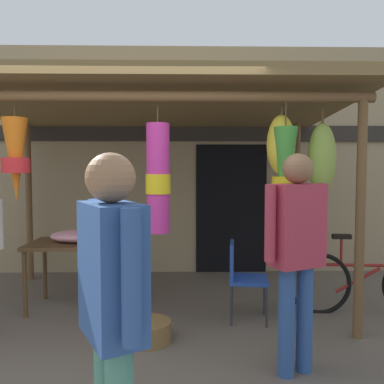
# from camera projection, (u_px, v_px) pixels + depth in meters

# --- Properties ---
(ground_plane) EXTENTS (30.00, 30.00, 0.00)m
(ground_plane) POSITION_uv_depth(u_px,v_px,m) (128.00, 336.00, 3.78)
(ground_plane) COLOR #60564C
(shop_facade) EXTENTS (10.87, 0.29, 3.50)m
(shop_facade) POSITION_uv_depth(u_px,v_px,m) (150.00, 161.00, 6.16)
(shop_facade) COLOR #9E8966
(shop_facade) RESTS_ON ground_plane
(market_stall_canopy) EXTENTS (4.44, 2.59, 2.55)m
(market_stall_canopy) POSITION_uv_depth(u_px,v_px,m) (164.00, 115.00, 4.49)
(market_stall_canopy) COLOR brown
(market_stall_canopy) RESTS_ON ground_plane
(display_table) EXTENTS (1.16, 0.71, 0.77)m
(display_table) POSITION_uv_depth(u_px,v_px,m) (81.00, 250.00, 4.54)
(display_table) COLOR brown
(display_table) RESTS_ON ground_plane
(flower_heap_on_table) EXTENTS (0.63, 0.44, 0.14)m
(flower_heap_on_table) POSITION_uv_depth(u_px,v_px,m) (79.00, 236.00, 4.53)
(flower_heap_on_table) COLOR pink
(flower_heap_on_table) RESTS_ON display_table
(folding_chair) EXTENTS (0.45, 0.45, 0.84)m
(folding_chair) POSITION_uv_depth(u_px,v_px,m) (241.00, 274.00, 4.17)
(folding_chair) COLOR #2347A8
(folding_chair) RESTS_ON ground_plane
(wicker_basket_by_table) EXTENTS (0.42, 0.42, 0.20)m
(wicker_basket_by_table) POSITION_uv_depth(u_px,v_px,m) (149.00, 332.00, 3.65)
(wicker_basket_by_table) COLOR brown
(wicker_basket_by_table) RESTS_ON ground_plane
(parked_bicycle) EXTENTS (1.75, 0.44, 0.92)m
(parked_bicycle) POSITION_uv_depth(u_px,v_px,m) (366.00, 283.00, 4.35)
(parked_bicycle) COLOR black
(parked_bicycle) RESTS_ON ground_plane
(vendor_in_orange) EXTENTS (0.55, 0.36, 1.74)m
(vendor_in_orange) POSITION_uv_depth(u_px,v_px,m) (297.00, 244.00, 3.03)
(vendor_in_orange) COLOR #2D5193
(vendor_in_orange) RESTS_ON ground_plane
(passerby_at_right) EXTENTS (0.38, 0.53, 1.70)m
(passerby_at_right) POSITION_uv_depth(u_px,v_px,m) (112.00, 302.00, 1.81)
(passerby_at_right) COLOR #4C8E7A
(passerby_at_right) RESTS_ON ground_plane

